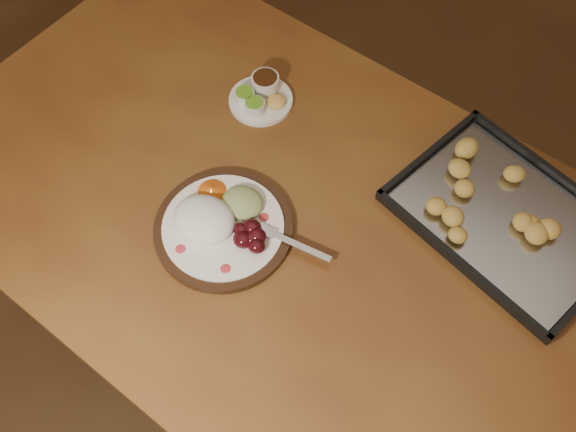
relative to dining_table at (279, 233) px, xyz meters
The scene contains 5 objects.
ground 0.71m from the dining_table, 126.26° to the left, with size 4.00×4.00×0.00m, color #503B1B.
dining_table is the anchor object (origin of this frame).
dinner_plate 0.17m from the dining_table, 130.42° to the right, with size 0.35×0.27×0.06m.
condiment_saucer 0.31m from the dining_table, 126.64° to the left, with size 0.14×0.14×0.05m.
baking_tray 0.46m from the dining_table, 25.39° to the left, with size 0.50×0.43×0.04m.
Camera 1 is at (0.50, -0.80, 1.85)m, focal length 40.00 mm.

